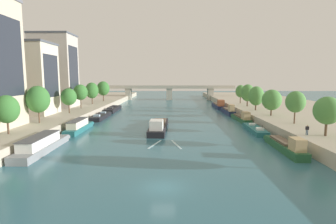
{
  "coord_description": "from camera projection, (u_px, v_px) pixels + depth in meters",
  "views": [
    {
      "loc": [
        0.78,
        -26.15,
        11.18
      ],
      "look_at": [
        0.0,
        47.42,
        1.68
      ],
      "focal_mm": 28.56,
      "sensor_mm": 36.0,
      "label": 1
    }
  ],
  "objects": [
    {
      "name": "moored_boat_right_end",
      "position": [
        241.0,
        118.0,
        68.87
      ],
      "size": [
        2.44,
        12.95,
        2.89
      ],
      "color": "#235633",
      "rests_on": "ground"
    },
    {
      "name": "building_left_far_end",
      "position": [
        55.0,
        71.0,
        82.35
      ],
      "size": [
        12.22,
        9.7,
        22.32
      ],
      "color": "#BCB2A8",
      "rests_on": "quay_left"
    },
    {
      "name": "tree_right_second",
      "position": [
        272.0,
        100.0,
        63.84
      ],
      "size": [
        4.59,
        4.59,
        6.25
      ],
      "color": "brown",
      "rests_on": "quay_right"
    },
    {
      "name": "bridge_far",
      "position": [
        169.0,
        91.0,
        134.26
      ],
      "size": [
        65.25,
        4.4,
        7.23
      ],
      "color": "#ADA899",
      "rests_on": "ground"
    },
    {
      "name": "moored_boat_right_far",
      "position": [
        219.0,
        105.0,
        98.59
      ],
      "size": [
        3.15,
        16.36,
        3.39
      ],
      "color": "#1E284C",
      "rests_on": "ground"
    },
    {
      "name": "moored_boat_right_lone",
      "position": [
        255.0,
        129.0,
        55.47
      ],
      "size": [
        2.93,
        12.36,
        2.1
      ],
      "color": "#23666B",
      "rests_on": "ground"
    },
    {
      "name": "tree_right_third",
      "position": [
        295.0,
        102.0,
        52.51
      ],
      "size": [
        3.78,
        3.78,
        6.46
      ],
      "color": "brown",
      "rests_on": "quay_right"
    },
    {
      "name": "building_left_middle",
      "position": [
        25.0,
        78.0,
        65.58
      ],
      "size": [
        13.5,
        9.97,
        17.67
      ],
      "color": "beige",
      "rests_on": "quay_left"
    },
    {
      "name": "tree_right_end_of_row",
      "position": [
        248.0,
        93.0,
        84.76
      ],
      "size": [
        4.25,
        4.25,
        6.97
      ],
      "color": "brown",
      "rests_on": "quay_right"
    },
    {
      "name": "tree_left_nearest",
      "position": [
        7.0,
        109.0,
        42.73
      ],
      "size": [
        3.85,
        3.85,
        6.29
      ],
      "color": "brown",
      "rests_on": "quay_left"
    },
    {
      "name": "tree_left_far",
      "position": [
        92.0,
        90.0,
        91.5
      ],
      "size": [
        4.43,
        4.43,
        7.39
      ],
      "color": "brown",
      "rests_on": "quay_left"
    },
    {
      "name": "tree_right_distant",
      "position": [
        241.0,
        91.0,
        94.01
      ],
      "size": [
        3.53,
        3.53,
        6.5
      ],
      "color": "brown",
      "rests_on": "quay_right"
    },
    {
      "name": "person_on_quay",
      "position": [
        307.0,
        129.0,
        42.27
      ],
      "size": [
        0.5,
        0.31,
        1.62
      ],
      "color": "navy",
      "rests_on": "quay_right"
    },
    {
      "name": "moored_boat_left_midway",
      "position": [
        101.0,
        116.0,
        73.75
      ],
      "size": [
        3.0,
        14.29,
        2.2
      ],
      "color": "black",
      "rests_on": "ground"
    },
    {
      "name": "wake_behind_barge",
      "position": [
        166.0,
        144.0,
        44.98
      ],
      "size": [
        5.6,
        5.98,
        0.03
      ],
      "color": "#A5D1DB",
      "rests_on": "ground"
    },
    {
      "name": "quay_left",
      "position": [
        43.0,
        111.0,
        82.19
      ],
      "size": [
        36.0,
        170.0,
        2.12
      ],
      "primitive_type": "cube",
      "color": "#B2A893",
      "rests_on": "ground"
    },
    {
      "name": "moored_boat_left_downstream",
      "position": [
        79.0,
        126.0,
        56.21
      ],
      "size": [
        2.53,
        13.29,
        2.5
      ],
      "color": "#23666B",
      "rests_on": "ground"
    },
    {
      "name": "ground_plane",
      "position": [
        163.0,
        187.0,
        27.37
      ],
      "size": [
        400.0,
        400.0,
        0.0
      ],
      "primitive_type": "plane",
      "color": "#336675"
    },
    {
      "name": "tree_right_by_lamp",
      "position": [
        256.0,
        96.0,
        74.06
      ],
      "size": [
        4.22,
        4.22,
        6.69
      ],
      "color": "brown",
      "rests_on": "quay_right"
    },
    {
      "name": "moored_boat_left_end",
      "position": [
        113.0,
        109.0,
        90.43
      ],
      "size": [
        3.39,
        16.33,
        2.26
      ],
      "color": "black",
      "rests_on": "ground"
    },
    {
      "name": "tree_right_far",
      "position": [
        327.0,
        111.0,
        41.35
      ],
      "size": [
        4.07,
        4.07,
        6.18
      ],
      "color": "brown",
      "rests_on": "quay_right"
    },
    {
      "name": "moored_boat_right_downstream",
      "position": [
        228.0,
        111.0,
        82.14
      ],
      "size": [
        2.28,
        12.5,
        3.35
      ],
      "color": "#1E284C",
      "rests_on": "ground"
    },
    {
      "name": "tree_left_midway",
      "position": [
        69.0,
        97.0,
        68.06
      ],
      "size": [
        3.94,
        3.94,
        6.37
      ],
      "color": "brown",
      "rests_on": "quay_left"
    },
    {
      "name": "moored_boat_left_near",
      "position": [
        42.0,
        145.0,
        40.55
      ],
      "size": [
        3.09,
        15.2,
        2.56
      ],
      "color": "gray",
      "rests_on": "ground"
    },
    {
      "name": "barge_midriver",
      "position": [
        159.0,
        126.0,
        57.13
      ],
      "size": [
        3.9,
        18.44,
        3.02
      ],
      "color": "black",
      "rests_on": "ground"
    },
    {
      "name": "tree_left_second",
      "position": [
        80.0,
        92.0,
        78.87
      ],
      "size": [
        4.18,
        4.18,
        7.05
      ],
      "color": "brown",
      "rests_on": "quay_left"
    },
    {
      "name": "tree_left_past_mid",
      "position": [
        103.0,
        88.0,
        103.14
      ],
      "size": [
        4.8,
        4.8,
        7.63
      ],
      "color": "brown",
      "rests_on": "quay_left"
    },
    {
      "name": "moored_boat_right_midway",
      "position": [
        286.0,
        146.0,
        40.65
      ],
      "size": [
        2.3,
        13.08,
        2.89
      ],
      "color": "#235633",
      "rests_on": "ground"
    },
    {
      "name": "quay_right",
      "position": [
        295.0,
        111.0,
        81.38
      ],
      "size": [
        36.0,
        170.0,
        2.12
      ],
      "primitive_type": "cube",
      "color": "#B2A893",
      "rests_on": "ground"
    },
    {
      "name": "tree_left_by_lamp",
      "position": [
        38.0,
        99.0,
        53.35
      ],
      "size": [
        4.55,
        4.55,
        7.45
      ],
      "color": "brown",
      "rests_on": "quay_left"
    }
  ]
}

